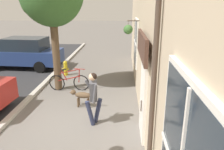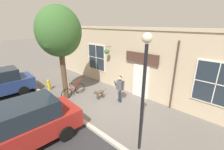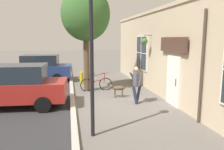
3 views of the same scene
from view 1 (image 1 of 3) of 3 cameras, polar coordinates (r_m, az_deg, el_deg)
name	(u,v)px [view 1 (image 1 of 3)]	position (r m, az deg, el deg)	size (l,w,h in m)	color
ground_plane	(71,121)	(7.19, -10.57, -11.71)	(90.00, 90.00, 0.00)	#66605B
storefront_facade	(149,56)	(6.24, 9.66, 5.01)	(0.95, 18.00, 4.28)	#C6B293
pedestrian_walking	(93,94)	(6.53, -4.89, -5.02)	(0.55, 0.55, 1.65)	#282D47
dog_on_leash	(81,95)	(7.88, -7.99, -5.30)	(1.00, 0.32, 0.66)	brown
leaning_bicycle	(69,82)	(9.49, -11.14, -1.76)	(1.74, 0.21, 1.01)	black
parked_car_nearest_curb	(24,53)	(13.59, -21.98, 5.40)	(4.41, 2.16, 1.75)	navy
fire_hydrant	(66,68)	(11.57, -12.04, 1.83)	(0.34, 0.20, 0.77)	gold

